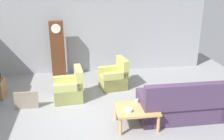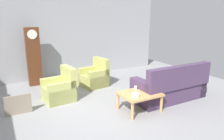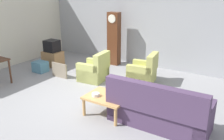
# 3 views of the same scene
# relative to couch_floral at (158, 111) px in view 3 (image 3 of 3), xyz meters

# --- Properties ---
(ground_plane) EXTENTS (10.40, 10.40, 0.00)m
(ground_plane) POSITION_rel_couch_floral_xyz_m (-2.05, 0.21, -0.36)
(ground_plane) COLOR gray
(garage_door_wall) EXTENTS (8.40, 0.16, 3.20)m
(garage_door_wall) POSITION_rel_couch_floral_xyz_m (-2.05, 3.81, 1.24)
(garage_door_wall) COLOR #9EA0A5
(garage_door_wall) RESTS_ON ground_plane
(couch_floral) EXTENTS (2.11, 0.89, 1.04)m
(couch_floral) POSITION_rel_couch_floral_xyz_m (0.00, 0.00, 0.00)
(couch_floral) COLOR #4C3856
(couch_floral) RESTS_ON ground_plane
(armchair_olive_near) EXTENTS (0.86, 0.83, 0.92)m
(armchair_olive_near) POSITION_rel_couch_floral_xyz_m (-2.71, 1.46, -0.05)
(armchair_olive_near) COLOR #B7BC66
(armchair_olive_near) RESTS_ON ground_plane
(armchair_olive_far) EXTENTS (0.90, 0.87, 0.92)m
(armchair_olive_far) POSITION_rel_couch_floral_xyz_m (-1.35, 2.14, -0.05)
(armchair_olive_far) COLOR tan
(armchair_olive_far) RESTS_ON ground_plane
(coffee_table_wood) EXTENTS (0.96, 0.76, 0.46)m
(coffee_table_wood) POSITION_rel_couch_floral_xyz_m (-1.18, -0.15, 0.04)
(coffee_table_wood) COLOR tan
(coffee_table_wood) RESTS_ON ground_plane
(grandfather_clock) EXTENTS (0.44, 0.30, 1.94)m
(grandfather_clock) POSITION_rel_couch_floral_xyz_m (-3.08, 3.22, 0.62)
(grandfather_clock) COLOR #562D19
(grandfather_clock) RESTS_ON ground_plane
(tv_stand_cabinet) EXTENTS (0.68, 0.52, 0.54)m
(tv_stand_cabinet) POSITION_rel_couch_floral_xyz_m (-4.90, 1.87, -0.09)
(tv_stand_cabinet) COLOR #997047
(tv_stand_cabinet) RESTS_ON ground_plane
(tv_crt) EXTENTS (0.48, 0.44, 0.42)m
(tv_crt) POSITION_rel_couch_floral_xyz_m (-4.90, 1.87, 0.39)
(tv_crt) COLOR black
(tv_crt) RESTS_ON tv_stand_cabinet
(framed_picture_leaning) EXTENTS (0.60, 0.05, 0.48)m
(framed_picture_leaning) POSITION_rel_couch_floral_xyz_m (-3.82, 1.07, -0.12)
(framed_picture_leaning) COLOR gray
(framed_picture_leaning) RESTS_ON ground_plane
(storage_box_blue) EXTENTS (0.45, 0.39, 0.36)m
(storage_box_blue) POSITION_rel_couch_floral_xyz_m (-4.77, 1.12, -0.17)
(storage_box_blue) COLOR teal
(storage_box_blue) RESTS_ON ground_plane
(cup_white_porcelain) EXTENTS (0.07, 0.07, 0.09)m
(cup_white_porcelain) POSITION_rel_couch_floral_xyz_m (-1.11, 0.11, 0.15)
(cup_white_porcelain) COLOR white
(cup_white_porcelain) RESTS_ON coffee_table_wood
(cup_blue_rimmed) EXTENTS (0.09, 0.09, 0.07)m
(cup_blue_rimmed) POSITION_rel_couch_floral_xyz_m (-0.88, 0.10, 0.14)
(cup_blue_rimmed) COLOR silver
(cup_blue_rimmed) RESTS_ON coffee_table_wood
(cup_cream_tall) EXTENTS (0.09, 0.09, 0.10)m
(cup_cream_tall) POSITION_rel_couch_floral_xyz_m (-0.99, -0.20, 0.15)
(cup_cream_tall) COLOR beige
(cup_cream_tall) RESTS_ON coffee_table_wood
(bowl_white_stacked) EXTENTS (0.18, 0.18, 0.07)m
(bowl_white_stacked) POSITION_rel_couch_floral_xyz_m (-1.40, -0.29, 0.14)
(bowl_white_stacked) COLOR white
(bowl_white_stacked) RESTS_ON coffee_table_wood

